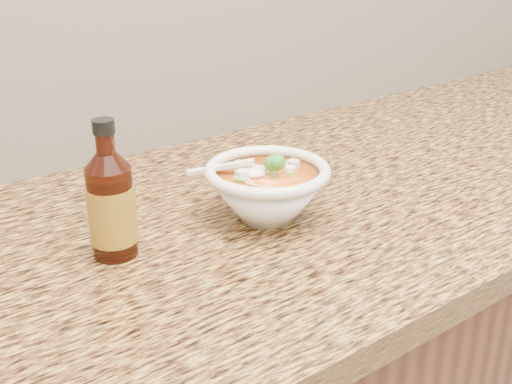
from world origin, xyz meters
TOP-DOWN VIEW (x-y plane):
  - counter_slab at (0.00, 1.68)m, footprint 4.00×0.68m
  - soup_bowl at (-0.05, 1.63)m, footprint 0.18×0.18m
  - hot_sauce_bottle at (-0.27, 1.66)m, footprint 0.07×0.07m

SIDE VIEW (x-z plane):
  - counter_slab at x=0.00m, z-range 0.86..0.90m
  - soup_bowl at x=-0.05m, z-range 0.89..0.99m
  - hot_sauce_bottle at x=-0.27m, z-range 0.88..1.06m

